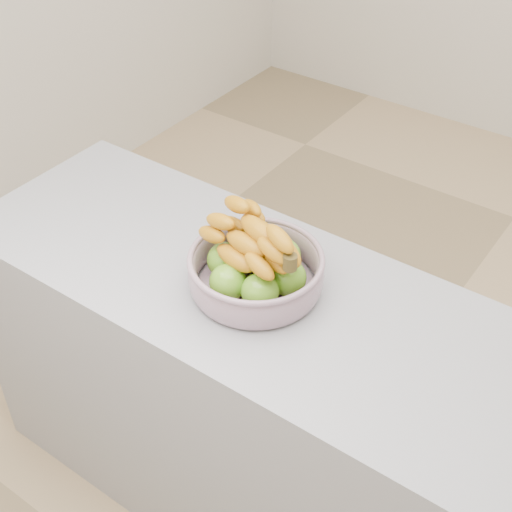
# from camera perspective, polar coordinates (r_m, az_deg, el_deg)

# --- Properties ---
(ground) EXTENTS (4.00, 4.00, 0.00)m
(ground) POSITION_cam_1_polar(r_m,az_deg,el_deg) (2.86, 11.70, -8.89)
(ground) COLOR tan
(ground) RESTS_ON ground
(counter) EXTENTS (2.00, 0.60, 0.90)m
(counter) POSITION_cam_1_polar(r_m,az_deg,el_deg) (2.06, 3.69, -13.60)
(counter) COLOR gray
(counter) RESTS_ON ground
(fruit_bowl) EXTENTS (0.34, 0.34, 0.21)m
(fruit_bowl) POSITION_cam_1_polar(r_m,az_deg,el_deg) (1.75, -0.01, -0.88)
(fruit_bowl) COLOR #A8B9C9
(fruit_bowl) RESTS_ON counter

